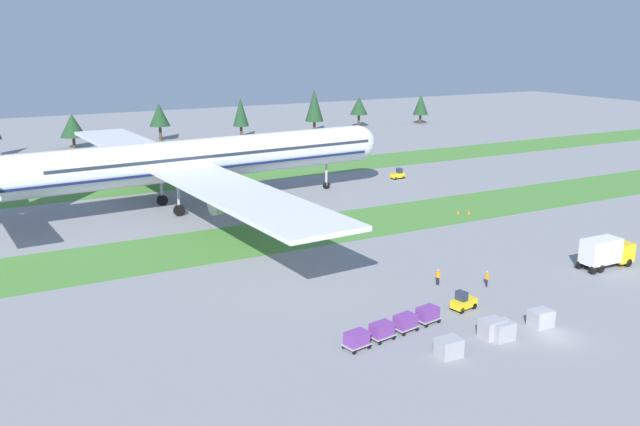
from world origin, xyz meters
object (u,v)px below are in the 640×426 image
catering_truck (606,251)px  ground_crew_loader (487,278)px  cargo_dolly_second (405,322)px  uld_container_0 (501,330)px  taxiway_marker_0 (458,212)px  uld_container_2 (492,328)px  cargo_dolly_third (382,330)px  uld_container_1 (449,347)px  airliner (181,161)px  cargo_dolly_lead (428,314)px  pushback_tractor (398,174)px  taxiway_marker_1 (469,212)px  ground_crew_marshaller (438,276)px  baggage_tug (463,302)px  cargo_dolly_fourth (357,339)px  uld_container_3 (541,318)px

catering_truck → ground_crew_loader: bearing=-95.0°
cargo_dolly_second → uld_container_0: (6.49, -5.36, -0.11)m
taxiway_marker_0 → uld_container_2: bearing=-125.6°
cargo_dolly_third → uld_container_1: bearing=21.2°
airliner → uld_container_0: bearing=6.7°
cargo_dolly_lead → taxiway_marker_0: size_ratio=3.90×
pushback_tractor → uld_container_0: (-31.05, -60.83, -0.00)m
uld_container_2 → taxiway_marker_0: uld_container_2 is taller
ground_crew_loader → taxiway_marker_0: 30.07m
cargo_dolly_lead → taxiway_marker_1: cargo_dolly_lead is taller
pushback_tractor → ground_crew_marshaller: bearing=145.8°
cargo_dolly_second → catering_truck: bearing=86.4°
uld_container_0 → taxiway_marker_1: uld_container_0 is taller
baggage_tug → uld_container_1: baggage_tug is taller
ground_crew_loader → uld_container_0: ground_crew_loader is taller
uld_container_2 → taxiway_marker_1: size_ratio=2.87×
catering_truck → pushback_tractor: (7.34, 52.23, -1.14)m
baggage_tug → cargo_dolly_fourth: baggage_tug is taller
uld_container_0 → uld_container_1: (-6.18, -0.42, -0.01)m
ground_crew_marshaller → taxiway_marker_0: (20.99, 22.11, -0.64)m
uld_container_1 → taxiway_marker_1: uld_container_1 is taller
ground_crew_loader → uld_container_3: bearing=-156.7°
uld_container_2 → pushback_tractor: bearing=62.3°
cargo_dolly_second → ground_crew_loader: (14.12, 5.05, 0.03)m
cargo_dolly_fourth → uld_container_2: bearing=62.6°
baggage_tug → ground_crew_loader: size_ratio=1.60×
ground_crew_marshaller → uld_container_3: bearing=-4.9°
taxiway_marker_1 → catering_truck: bearing=-94.4°
uld_container_2 → taxiway_marker_1: (26.24, 33.94, -0.50)m
catering_truck → pushback_tractor: catering_truck is taller
catering_truck → uld_container_1: catering_truck is taller
cargo_dolly_third → uld_container_1: size_ratio=1.21×
cargo_dolly_second → uld_container_1: uld_container_1 is taller
pushback_tractor → uld_container_2: bearing=148.4°
cargo_dolly_fourth → ground_crew_marshaller: size_ratio=1.39×
cargo_dolly_second → ground_crew_loader: 14.99m
uld_container_3 → ground_crew_loader: bearing=75.8°
uld_container_0 → taxiway_marker_0: uld_container_0 is taller
cargo_dolly_lead → uld_container_0: bearing=22.1°
baggage_tug → pushback_tractor: bearing=141.5°
cargo_dolly_fourth → baggage_tug: bearing=90.0°
uld_container_2 → uld_container_3: bearing=-3.4°
catering_truck → uld_container_3: bearing=-64.6°
cargo_dolly_fourth → uld_container_2: size_ratio=1.21×
pushback_tractor → taxiway_marker_1: 26.78m
cargo_dolly_third → pushback_tractor: 69.02m
uld_container_0 → uld_container_2: bearing=127.9°
cargo_dolly_lead → taxiway_marker_0: 40.70m
baggage_tug → uld_container_3: 7.40m
uld_container_3 → taxiway_marker_0: (19.26, 35.08, -0.48)m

